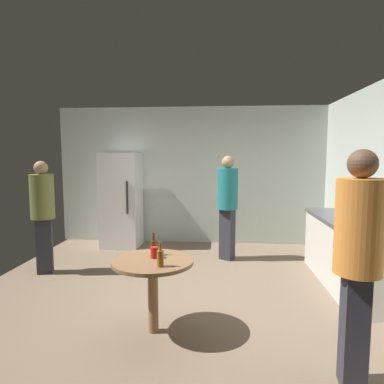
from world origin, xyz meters
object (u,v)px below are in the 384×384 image
at_px(plastic_cup_red, 154,252).
at_px(person_in_olive_shirt, 43,208).
at_px(person_in_orange_shirt, 358,251).
at_px(refrigerator, 121,200).
at_px(wine_bottle_on_counter, 373,220).
at_px(kettle, 345,214).
at_px(beer_bottle_amber, 160,258).
at_px(foreground_table, 153,270).
at_px(beer_bottle_on_counter, 358,220).
at_px(beer_bottle_brown, 154,247).
at_px(person_in_teal_shirt, 228,199).

xyz_separation_m(plastic_cup_red, person_in_olive_shirt, (-1.96, 1.50, 0.19)).
bearing_deg(person_in_olive_shirt, person_in_orange_shirt, 37.17).
bearing_deg(refrigerator, wine_bottle_on_counter, -33.30).
xyz_separation_m(kettle, beer_bottle_amber, (-2.19, -1.62, -0.15)).
bearing_deg(refrigerator, beer_bottle_amber, -67.97).
relative_size(foreground_table, person_in_orange_shirt, 0.45).
bearing_deg(wine_bottle_on_counter, kettle, 96.30).
height_order(kettle, beer_bottle_on_counter, beer_bottle_on_counter).
height_order(beer_bottle_on_counter, beer_bottle_brown, beer_bottle_on_counter).
xyz_separation_m(beer_bottle_amber, person_in_olive_shirt, (-2.06, 1.76, 0.16)).
height_order(refrigerator, beer_bottle_brown, refrigerator).
bearing_deg(foreground_table, plastic_cup_red, 85.29).
distance_m(beer_bottle_brown, person_in_teal_shirt, 2.45).
relative_size(beer_bottle_amber, person_in_orange_shirt, 0.13).
bearing_deg(plastic_cup_red, beer_bottle_brown, 104.90).
bearing_deg(refrigerator, beer_bottle_brown, -67.79).
distance_m(beer_bottle_brown, person_in_olive_shirt, 2.39).
relative_size(wine_bottle_on_counter, beer_bottle_brown, 1.35).
relative_size(kettle, beer_bottle_on_counter, 1.06).
bearing_deg(person_in_olive_shirt, foreground_table, 30.19).
bearing_deg(beer_bottle_amber, beer_bottle_on_counter, 28.08).
bearing_deg(beer_bottle_brown, beer_bottle_on_counter, 19.32).
xyz_separation_m(beer_bottle_amber, plastic_cup_red, (-0.11, 0.26, -0.03)).
relative_size(refrigerator, kettle, 7.38).
relative_size(wine_bottle_on_counter, person_in_orange_shirt, 0.17).
height_order(kettle, person_in_teal_shirt, person_in_teal_shirt).
bearing_deg(wine_bottle_on_counter, beer_bottle_brown, -165.54).
relative_size(kettle, foreground_table, 0.30).
height_order(refrigerator, foreground_table, refrigerator).
distance_m(refrigerator, wine_bottle_on_counter, 4.33).
xyz_separation_m(refrigerator, wine_bottle_on_counter, (3.62, -2.38, 0.12)).
xyz_separation_m(beer_bottle_on_counter, person_in_orange_shirt, (-0.63, -1.63, 0.07)).
relative_size(person_in_orange_shirt, person_in_olive_shirt, 1.07).
bearing_deg(beer_bottle_brown, plastic_cup_red, -75.10).
bearing_deg(plastic_cup_red, kettle, 30.62).
bearing_deg(beer_bottle_on_counter, person_in_orange_shirt, -111.15).
height_order(wine_bottle_on_counter, beer_bottle_on_counter, wine_bottle_on_counter).
bearing_deg(kettle, plastic_cup_red, -149.38).
distance_m(refrigerator, person_in_orange_shirt, 4.80).
bearing_deg(person_in_teal_shirt, person_in_orange_shirt, 48.27).
height_order(beer_bottle_amber, plastic_cup_red, beer_bottle_amber).
bearing_deg(refrigerator, kettle, -25.99).
height_order(wine_bottle_on_counter, person_in_olive_shirt, person_in_olive_shirt).
bearing_deg(person_in_orange_shirt, refrigerator, -46.09).
bearing_deg(wine_bottle_on_counter, beer_bottle_amber, -156.80).
xyz_separation_m(kettle, person_in_teal_shirt, (-1.53, 1.04, 0.05)).
distance_m(wine_bottle_on_counter, person_in_orange_shirt, 1.61).
relative_size(beer_bottle_on_counter, beer_bottle_amber, 1.00).
height_order(beer_bottle_on_counter, person_in_teal_shirt, person_in_teal_shirt).
bearing_deg(beer_bottle_amber, person_in_teal_shirt, 76.08).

